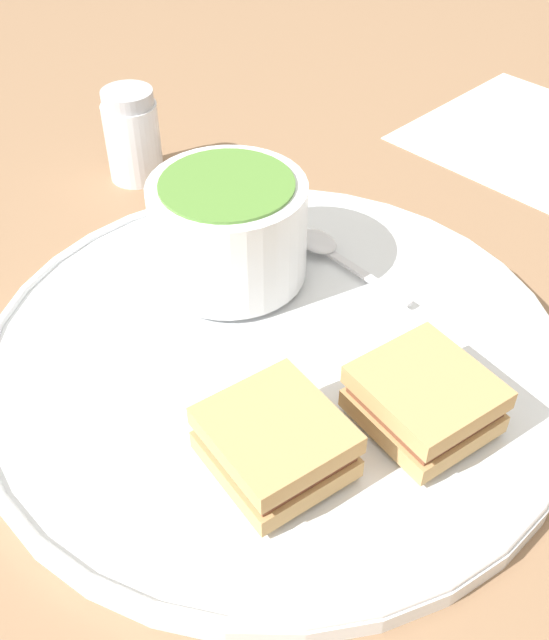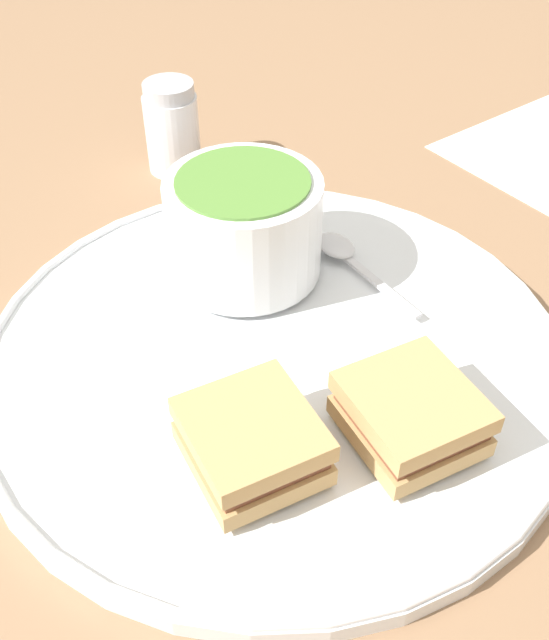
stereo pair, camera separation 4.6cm
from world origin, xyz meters
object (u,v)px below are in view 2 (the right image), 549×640
(sandwich_half_near, at_px, (252,441))
(sandwich_half_far, at_px, (411,414))
(salt_shaker, at_px, (172,128))
(spoon, at_px, (342,251))
(soup_bowl, at_px, (244,226))

(sandwich_half_near, xyz_separation_m, sandwich_half_far, (0.08, -0.04, 0.00))
(sandwich_half_far, height_order, salt_shaker, salt_shaker)
(spoon, bearing_deg, soup_bowl, 68.12)
(soup_bowl, distance_m, salt_shaker, 0.18)
(sandwich_half_far, bearing_deg, salt_shaker, 75.55)
(salt_shaker, bearing_deg, soup_bowl, -109.62)
(spoon, bearing_deg, salt_shaker, 8.39)
(soup_bowl, relative_size, sandwich_half_near, 1.27)
(soup_bowl, distance_m, sandwich_half_far, 0.18)
(spoon, xyz_separation_m, salt_shaker, (-0.00, 0.20, 0.02))
(soup_bowl, relative_size, salt_shaker, 1.35)
(soup_bowl, bearing_deg, spoon, -29.83)
(soup_bowl, bearing_deg, sandwich_half_far, -99.24)
(salt_shaker, bearing_deg, sandwich_half_far, -104.45)
(sandwich_half_near, distance_m, salt_shaker, 0.34)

